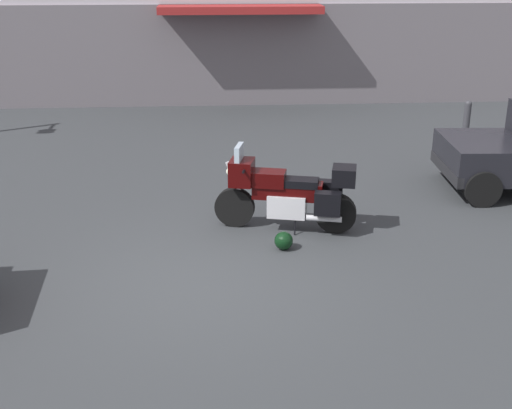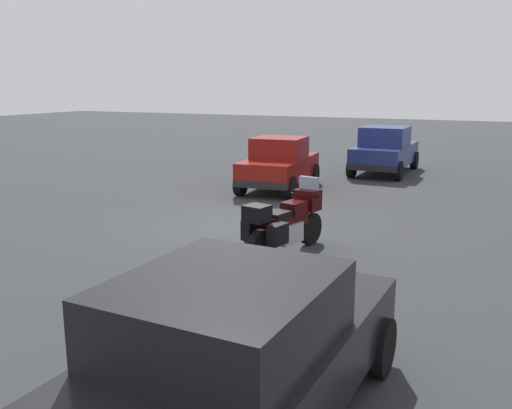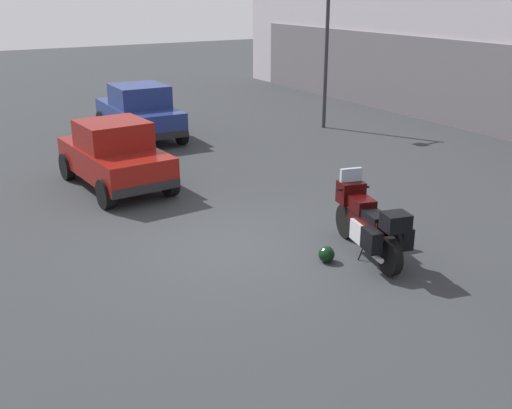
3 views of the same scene
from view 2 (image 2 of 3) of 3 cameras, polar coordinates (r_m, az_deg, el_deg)
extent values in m
plane|color=#2D3033|center=(12.24, -2.17, -2.29)|extent=(80.00, 80.00, 0.00)
cylinder|color=black|center=(10.87, 5.63, -2.49)|extent=(0.66, 0.28, 0.64)
cylinder|color=black|center=(9.58, 0.46, -4.47)|extent=(0.66, 0.28, 0.64)
cylinder|color=#B7B7BC|center=(10.75, 5.63, -0.30)|extent=(0.33, 0.14, 0.68)
cube|color=#B7B7BC|center=(10.16, 3.09, -2.93)|extent=(0.68, 0.53, 0.36)
cube|color=black|center=(10.10, 3.11, -1.62)|extent=(1.13, 0.53, 0.28)
cube|color=black|center=(10.30, 4.07, -0.32)|extent=(0.58, 0.45, 0.24)
cube|color=black|center=(9.90, 2.46, -1.05)|extent=(0.61, 0.42, 0.12)
cube|color=black|center=(10.63, 5.36, 0.50)|extent=(0.45, 0.51, 0.40)
cube|color=#8C9EAD|center=(10.61, 5.51, 2.13)|extent=(0.17, 0.41, 0.28)
sphere|color=#EAEACC|center=(10.78, 5.87, 0.66)|extent=(0.14, 0.14, 0.14)
cylinder|color=black|center=(10.55, 5.14, 0.97)|extent=(0.18, 0.61, 0.04)
cylinder|color=#B7B7BC|center=(9.84, 0.13, -4.15)|extent=(0.56, 0.21, 0.09)
cube|color=black|center=(9.77, -0.42, -2.56)|extent=(0.44, 0.29, 0.36)
cube|color=black|center=(9.44, 2.25, -3.10)|extent=(0.44, 0.29, 0.36)
cube|color=black|center=(9.34, 0.09, -0.92)|extent=(0.44, 0.47, 0.28)
cylinder|color=black|center=(10.21, 1.76, -4.41)|extent=(0.05, 0.13, 0.29)
sphere|color=black|center=(10.64, -0.54, -3.76)|extent=(0.28, 0.28, 0.28)
cube|color=navy|center=(20.04, 13.20, 5.08)|extent=(3.84, 1.72, 0.68)
cube|color=navy|center=(19.82, 13.20, 6.92)|extent=(1.63, 1.54, 0.64)
cube|color=#8C9EAD|center=(20.55, 13.67, 7.09)|extent=(0.09, 1.39, 0.54)
cube|color=#8C9EAD|center=(19.09, 12.70, 6.75)|extent=(0.09, 1.39, 0.51)
cube|color=black|center=(21.86, 14.25, 4.98)|extent=(0.16, 1.64, 0.20)
cube|color=black|center=(18.28, 11.88, 3.70)|extent=(0.16, 1.64, 0.20)
cylinder|color=black|center=(21.65, 11.99, 4.76)|extent=(0.64, 0.23, 0.64)
cylinder|color=black|center=(21.34, 16.07, 4.43)|extent=(0.64, 0.23, 0.64)
cylinder|color=black|center=(18.87, 9.87, 3.75)|extent=(0.64, 0.23, 0.64)
cylinder|color=black|center=(18.52, 14.52, 3.37)|extent=(0.64, 0.23, 0.64)
sphere|color=silver|center=(21.99, 13.13, 5.39)|extent=(0.14, 0.14, 0.14)
sphere|color=silver|center=(21.81, 15.45, 5.22)|extent=(0.14, 0.14, 0.14)
cube|color=black|center=(4.94, -2.85, -17.51)|extent=(4.59, 1.99, 0.64)
cube|color=black|center=(4.62, -3.25, -11.11)|extent=(1.98, 1.72, 0.60)
cube|color=#8C9EAD|center=(3.95, -10.15, -15.59)|extent=(0.14, 1.50, 0.51)
cube|color=#8C9EAD|center=(5.36, 1.69, -7.71)|extent=(0.14, 1.50, 0.48)
cube|color=black|center=(6.83, 6.65, -10.82)|extent=(0.21, 1.76, 0.20)
cylinder|color=black|center=(6.30, 12.66, -14.14)|extent=(0.65, 0.25, 0.64)
cylinder|color=black|center=(6.85, -1.30, -11.55)|extent=(0.65, 0.25, 0.64)
cube|color=maroon|center=(16.41, 2.42, 3.77)|extent=(3.50, 1.79, 0.64)
cube|color=maroon|center=(16.33, 2.44, 5.92)|extent=(1.49, 1.53, 0.60)
cube|color=#8C9EAD|center=(16.94, 3.12, 6.15)|extent=(0.15, 1.33, 0.51)
cube|color=#8C9EAD|center=(15.72, 1.70, 5.67)|extent=(0.15, 1.33, 0.48)
cube|color=black|center=(18.00, 4.05, 3.81)|extent=(0.23, 1.56, 0.20)
cube|color=black|center=(14.91, 0.44, 2.04)|extent=(0.23, 1.56, 0.20)
cylinder|color=black|center=(17.86, 1.40, 3.44)|extent=(0.65, 0.26, 0.64)
cylinder|color=black|center=(17.44, 6.00, 3.16)|extent=(0.65, 0.26, 0.64)
cylinder|color=black|center=(15.55, -1.62, 2.10)|extent=(0.65, 0.26, 0.64)
cylinder|color=black|center=(15.07, 3.60, 1.74)|extent=(0.65, 0.26, 0.64)
sphere|color=silver|center=(18.16, 2.80, 4.28)|extent=(0.14, 0.14, 0.14)
sphere|color=silver|center=(17.92, 5.42, 4.13)|extent=(0.14, 0.14, 0.14)
camera|label=1|loc=(16.93, -29.09, 14.60)|focal=47.10mm
camera|label=3|loc=(10.33, -57.25, 14.13)|focal=42.38mm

